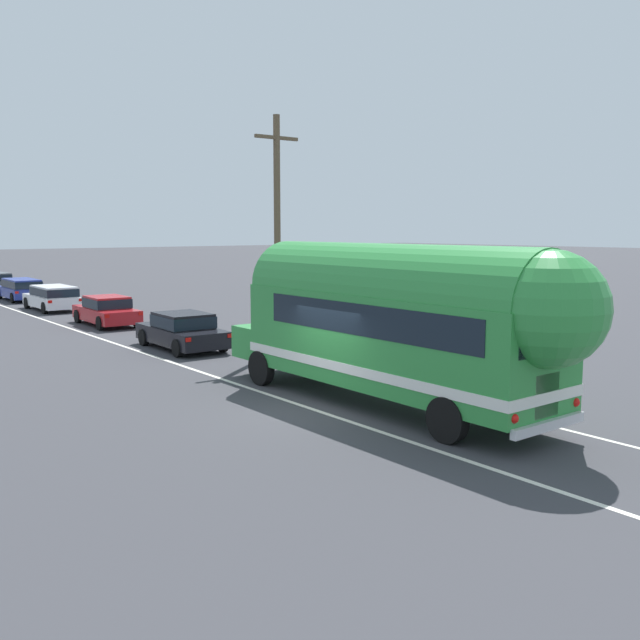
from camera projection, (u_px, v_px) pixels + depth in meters
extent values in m
plane|color=#38383D|center=(313.00, 409.00, 17.63)|extent=(300.00, 300.00, 0.00)
cube|color=silver|center=(124.00, 346.00, 27.04)|extent=(0.14, 80.00, 0.01)
cube|color=silver|center=(203.00, 338.00, 29.11)|extent=(0.12, 80.00, 0.01)
cylinder|color=brown|center=(277.00, 235.00, 25.50)|extent=(0.24, 0.24, 8.50)
cube|color=brown|center=(277.00, 138.00, 25.06)|extent=(1.80, 0.12, 0.12)
cube|color=#2D8C3D|center=(391.00, 339.00, 17.68)|extent=(2.55, 9.11, 2.30)
cylinder|color=#2D8C3D|center=(391.00, 293.00, 17.53)|extent=(2.50, 9.01, 2.45)
sphere|color=#2D8C3D|center=(549.00, 309.00, 14.02)|extent=(2.40, 2.40, 2.40)
cube|color=#2D8C3D|center=(274.00, 340.00, 21.82)|extent=(2.27, 1.31, 0.95)
cube|color=silver|center=(391.00, 364.00, 17.76)|extent=(2.59, 9.15, 0.24)
cube|color=black|center=(400.00, 316.00, 17.37)|extent=(2.57, 7.31, 0.76)
cube|color=black|center=(548.00, 334.00, 14.07)|extent=(2.00, 0.09, 0.84)
cube|color=silver|center=(546.00, 395.00, 14.23)|extent=(0.80, 0.06, 0.90)
cube|color=silver|center=(549.00, 425.00, 14.23)|extent=(2.34, 0.15, 0.20)
sphere|color=red|center=(514.00, 419.00, 13.62)|extent=(0.20, 0.20, 0.20)
sphere|color=red|center=(575.00, 402.00, 14.90)|extent=(0.20, 0.20, 0.20)
cube|color=black|center=(285.00, 299.00, 21.18)|extent=(2.14, 0.11, 0.96)
cube|color=silver|center=(262.00, 341.00, 22.38)|extent=(0.90, 0.10, 0.56)
cylinder|color=black|center=(261.00, 368.00, 20.36)|extent=(0.27, 1.00, 1.00)
cylinder|color=black|center=(325.00, 359.00, 21.79)|extent=(0.27, 1.00, 1.00)
cylinder|color=black|center=(447.00, 420.00, 14.82)|extent=(0.27, 1.00, 1.00)
cylinder|color=black|center=(516.00, 403.00, 16.25)|extent=(0.27, 1.00, 1.00)
cube|color=black|center=(182.00, 335.00, 26.50)|extent=(1.99, 4.53, 0.60)
cube|color=black|center=(183.00, 320.00, 26.33)|extent=(1.72, 2.17, 0.55)
cube|color=black|center=(183.00, 321.00, 26.33)|extent=(1.79, 2.22, 0.43)
cube|color=red|center=(188.00, 340.00, 24.20)|extent=(0.20, 0.05, 0.14)
cube|color=red|center=(230.00, 336.00, 25.15)|extent=(0.20, 0.05, 0.14)
cylinder|color=black|center=(144.00, 337.00, 27.24)|extent=(0.22, 0.65, 0.64)
cylinder|color=black|center=(186.00, 333.00, 28.28)|extent=(0.22, 0.65, 0.64)
cylinder|color=black|center=(178.00, 348.00, 24.77)|extent=(0.22, 0.65, 0.64)
cylinder|color=black|center=(223.00, 343.00, 25.81)|extent=(0.22, 0.65, 0.64)
cube|color=#A5191E|center=(106.00, 314.00, 33.00)|extent=(1.88, 4.54, 0.60)
cube|color=#A5191E|center=(107.00, 302.00, 32.83)|extent=(1.63, 2.18, 0.55)
cube|color=black|center=(107.00, 303.00, 32.83)|extent=(1.69, 2.22, 0.43)
cube|color=red|center=(107.00, 316.00, 30.73)|extent=(0.20, 0.04, 0.14)
cube|color=red|center=(141.00, 314.00, 31.63)|extent=(0.20, 0.04, 0.14)
cylinder|color=black|center=(78.00, 316.00, 33.77)|extent=(0.22, 0.64, 0.64)
cylinder|color=black|center=(112.00, 314.00, 34.77)|extent=(0.22, 0.64, 0.64)
cylinder|color=black|center=(100.00, 323.00, 31.30)|extent=(0.22, 0.64, 0.64)
cylinder|color=black|center=(137.00, 320.00, 32.29)|extent=(0.22, 0.64, 0.64)
cube|color=white|center=(52.00, 301.00, 39.12)|extent=(1.87, 4.65, 0.60)
cube|color=white|center=(54.00, 291.00, 38.67)|extent=(1.66, 3.20, 0.55)
cube|color=black|center=(54.00, 292.00, 38.67)|extent=(1.72, 3.24, 0.43)
cube|color=red|center=(50.00, 302.00, 36.77)|extent=(0.20, 0.04, 0.14)
cube|color=red|center=(81.00, 300.00, 37.76)|extent=(0.20, 0.04, 0.14)
cylinder|color=black|center=(27.00, 303.00, 39.87)|extent=(0.20, 0.64, 0.64)
cylinder|color=black|center=(59.00, 301.00, 40.95)|extent=(0.20, 0.64, 0.64)
cylinder|color=black|center=(45.00, 308.00, 37.33)|extent=(0.20, 0.64, 0.64)
cylinder|color=black|center=(78.00, 306.00, 38.41)|extent=(0.20, 0.64, 0.64)
cube|color=navy|center=(20.00, 292.00, 44.50)|extent=(1.84, 4.70, 0.60)
cube|color=navy|center=(22.00, 283.00, 44.05)|extent=(1.62, 3.45, 0.55)
cube|color=black|center=(22.00, 284.00, 44.06)|extent=(1.68, 3.49, 0.43)
cube|color=red|center=(17.00, 292.00, 42.16)|extent=(0.20, 0.04, 0.14)
cube|color=red|center=(43.00, 291.00, 43.07)|extent=(0.20, 0.04, 0.14)
cylinder|color=black|center=(0.00, 294.00, 45.33)|extent=(0.21, 0.64, 0.64)
cylinder|color=black|center=(27.00, 293.00, 46.33)|extent=(0.21, 0.64, 0.64)
cylinder|color=black|center=(13.00, 298.00, 42.73)|extent=(0.21, 0.64, 0.64)
cylinder|color=black|center=(42.00, 296.00, 43.73)|extent=(0.21, 0.64, 0.64)
cube|color=red|center=(13.00, 283.00, 49.54)|extent=(0.20, 0.05, 0.14)
cylinder|color=black|center=(12.00, 288.00, 50.18)|extent=(0.22, 0.65, 0.64)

